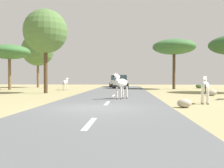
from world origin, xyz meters
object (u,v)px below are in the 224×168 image
at_px(rock_1, 212,93).
at_px(tree_3, 174,47).
at_px(tree_6, 45,32).
at_px(bush_2, 199,86).
at_px(zebra_2, 205,86).
at_px(car_0, 121,82).
at_px(zebra_3, 65,82).
at_px(rock_0, 184,103).
at_px(zebra_0, 121,83).
at_px(tree_4, 38,50).
at_px(car_1, 117,82).
at_px(tree_2, 9,52).

bearing_deg(rock_1, tree_3, 93.33).
height_order(tree_6, bush_2, tree_6).
distance_m(zebra_2, bush_2, 22.25).
height_order(tree_3, bush_2, tree_3).
bearing_deg(car_0, bush_2, -172.58).
relative_size(zebra_3, tree_6, 0.21).
distance_m(zebra_3, car_0, 8.01).
height_order(car_0, bush_2, car_0).
xyz_separation_m(zebra_3, bush_2, (16.76, 6.18, -0.60)).
distance_m(bush_2, rock_0, 24.55).
distance_m(zebra_0, tree_4, 25.13).
relative_size(tree_3, rock_0, 9.49).
bearing_deg(tree_6, zebra_2, -38.05).
relative_size(bush_2, rock_0, 1.41).
xyz_separation_m(zebra_3, rock_0, (9.74, -17.34, -0.67)).
relative_size(car_0, rock_0, 6.71).
height_order(zebra_2, tree_3, tree_3).
bearing_deg(zebra_0, tree_3, -81.98).
bearing_deg(rock_1, tree_6, 169.33).
bearing_deg(rock_0, car_1, 98.76).
xyz_separation_m(car_0, tree_3, (6.68, -1.73, 4.38)).
bearing_deg(zebra_2, rock_1, 83.97).
relative_size(tree_2, rock_1, 7.14).
height_order(tree_2, rock_1, tree_2).
height_order(tree_6, rock_1, tree_6).
bearing_deg(bush_2, car_0, -173.90).
height_order(rock_0, rock_1, rock_1).
xyz_separation_m(zebra_0, zebra_3, (-6.75, 13.07, -0.15)).
xyz_separation_m(car_1, tree_4, (-11.52, -2.63, 4.69)).
bearing_deg(car_1, rock_0, 99.35).
relative_size(tree_2, rock_0, 8.09).
bearing_deg(tree_4, bush_2, -4.67).
height_order(zebra_3, car_0, car_0).
distance_m(tree_2, tree_3, 19.89).
relative_size(zebra_2, tree_2, 0.30).
height_order(car_0, tree_2, tree_2).
distance_m(bush_2, rock_1, 15.50).
height_order(zebra_0, tree_4, tree_4).
bearing_deg(zebra_3, bush_2, 27.54).
distance_m(zebra_2, tree_4, 29.50).
bearing_deg(zebra_3, zebra_2, -46.54).
distance_m(tree_3, bush_2, 6.90).
relative_size(zebra_2, tree_3, 0.25).
xyz_separation_m(zebra_2, car_1, (-5.81, 26.04, -0.05)).
distance_m(tree_2, rock_1, 22.76).
bearing_deg(zebra_2, rock_0, -112.59).
bearing_deg(tree_2, bush_2, 14.05).
relative_size(zebra_0, zebra_3, 1.05).
bearing_deg(rock_1, tree_2, 155.46).
xyz_separation_m(zebra_0, tree_4, (-12.86, 21.12, 4.52)).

